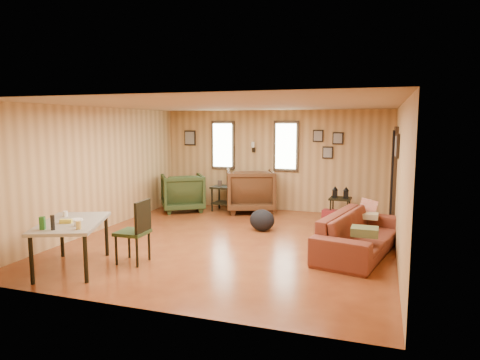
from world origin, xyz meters
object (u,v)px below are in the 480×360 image
(sofa, at_px, (360,227))
(recliner_brown, at_px, (250,188))
(end_table, at_px, (225,194))
(dining_table, at_px, (71,226))
(recliner_green, at_px, (183,191))
(side_table, at_px, (340,197))

(sofa, height_order, recliner_brown, recliner_brown)
(recliner_brown, bearing_deg, end_table, -14.43)
(sofa, xyz_separation_m, end_table, (-3.26, 2.53, -0.03))
(sofa, height_order, dining_table, dining_table)
(recliner_brown, bearing_deg, dining_table, 53.90)
(recliner_green, bearing_deg, dining_table, 61.25)
(end_table, bearing_deg, dining_table, -97.69)
(sofa, relative_size, recliner_green, 2.28)
(end_table, distance_m, dining_table, 4.65)
(end_table, bearing_deg, recliner_green, -159.86)
(sofa, relative_size, side_table, 3.08)
(end_table, height_order, side_table, end_table)
(recliner_brown, distance_m, end_table, 0.64)
(sofa, xyz_separation_m, recliner_green, (-4.21, 2.18, 0.05))
(recliner_brown, xyz_separation_m, dining_table, (-1.24, -4.68, 0.07))
(sofa, height_order, end_table, sofa)
(dining_table, bearing_deg, side_table, 30.81)
(side_table, xyz_separation_m, dining_table, (-3.35, -4.54, 0.14))
(sofa, bearing_deg, side_table, 25.07)
(recliner_brown, relative_size, side_table, 1.55)
(sofa, xyz_separation_m, recliner_brown, (-2.65, 2.61, 0.13))
(recliner_brown, xyz_separation_m, side_table, (2.11, -0.14, -0.07))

